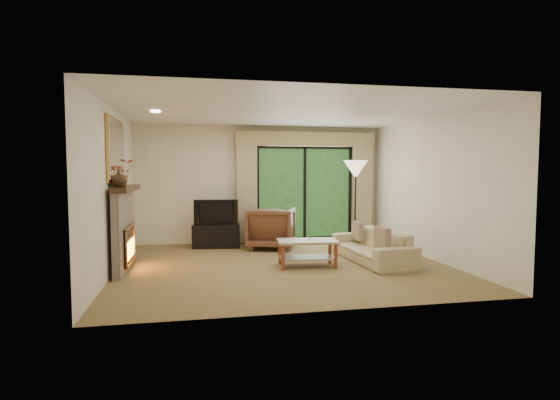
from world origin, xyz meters
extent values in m
plane|color=olive|center=(0.00, 0.00, 0.00)|extent=(5.50, 5.50, 0.00)
plane|color=white|center=(0.00, 0.00, 2.60)|extent=(5.50, 5.50, 0.00)
plane|color=#FAEBCE|center=(0.00, 2.50, 1.30)|extent=(5.00, 0.00, 5.00)
plane|color=#FAEBCE|center=(0.00, -2.50, 1.30)|extent=(5.00, 0.00, 5.00)
plane|color=#FAEBCE|center=(-2.75, 0.00, 1.30)|extent=(0.00, 5.00, 5.00)
plane|color=#FAEBCE|center=(2.75, 0.00, 1.30)|extent=(0.00, 5.00, 5.00)
cube|color=tan|center=(-0.35, 2.34, 1.20)|extent=(0.45, 0.18, 2.35)
cube|color=tan|center=(2.35, 2.34, 1.20)|extent=(0.45, 0.18, 2.35)
cube|color=tan|center=(1.00, 2.36, 2.32)|extent=(3.20, 0.24, 0.32)
cube|color=black|center=(-1.04, 1.95, 0.25)|extent=(1.02, 0.54, 0.49)
imported|color=black|center=(-1.04, 1.95, 0.75)|extent=(0.92, 0.21, 0.53)
imported|color=brown|center=(0.07, 1.59, 0.43)|extent=(1.17, 1.19, 0.86)
imported|color=tan|center=(1.61, -0.04, 0.28)|extent=(0.88, 1.98, 0.56)
cube|color=#4C3820|center=(1.54, -0.59, 0.49)|extent=(0.13, 0.40, 0.40)
cube|color=#4C3820|center=(1.54, 0.52, 0.48)|extent=(0.11, 0.34, 0.34)
imported|color=#362216|center=(-2.61, -0.29, 1.50)|extent=(0.26, 0.26, 0.27)
imported|color=#C15E2A|center=(-2.61, -0.03, 1.58)|extent=(0.47, 0.44, 0.43)
camera|label=1|loc=(-1.49, -7.25, 1.64)|focal=28.00mm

